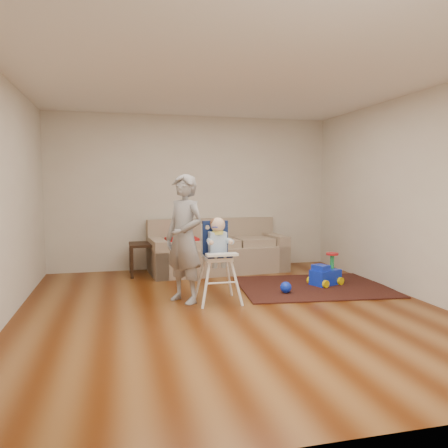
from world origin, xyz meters
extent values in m
plane|color=#4F1F05|center=(0.00, 0.00, 0.00)|extent=(5.50, 5.50, 0.00)
cube|color=beige|center=(0.00, 2.75, 1.35)|extent=(5.00, 0.04, 2.70)
cube|color=beige|center=(2.50, 0.00, 1.35)|extent=(0.04, 5.50, 2.70)
cube|color=white|center=(0.00, 0.00, 2.70)|extent=(5.00, 5.50, 0.04)
cube|color=#B41A1C|center=(-0.28, 2.25, 0.59)|extent=(0.55, 0.38, 0.04)
cube|color=black|center=(1.45, 0.84, 0.01)|extent=(2.27, 1.80, 0.02)
sphere|color=#1231E9|center=(0.91, 0.55, 0.09)|extent=(0.15, 0.15, 0.15)
cylinder|color=#1231E9|center=(-0.14, 0.28, 0.97)|extent=(0.01, 0.12, 0.01)
imported|color=gray|center=(-0.49, 0.50, 0.81)|extent=(0.67, 0.71, 1.63)
camera|label=1|loc=(-1.30, -4.95, 1.51)|focal=35.00mm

